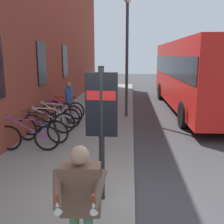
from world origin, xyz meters
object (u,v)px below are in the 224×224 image
at_px(bicycle_mid_rack, 56,118).
at_px(bicycle_beside_lamp, 65,109).
at_px(bicycle_far_end, 28,137).
at_px(bicycle_end_of_row, 42,130).
at_px(pedestrian_crossing_street, 96,91).
at_px(pedestrian_by_facade, 69,98).
at_px(transit_info_sign, 102,114).
at_px(street_lamp, 127,47).
at_px(city_bus, 195,72).
at_px(tourist_with_hotdogs, 80,198).
at_px(bicycle_by_door, 48,123).
at_px(bicycle_under_window, 61,113).

xyz_separation_m(bicycle_mid_rack, bicycle_beside_lamp, (1.50, 0.05, 0.00)).
relative_size(bicycle_far_end, bicycle_end_of_row, 1.02).
bearing_deg(pedestrian_crossing_street, pedestrian_by_facade, 156.70).
xyz_separation_m(bicycle_end_of_row, bicycle_beside_lamp, (3.07, 0.07, -0.00)).
relative_size(transit_info_sign, pedestrian_by_facade, 1.51).
relative_size(pedestrian_crossing_street, street_lamp, 0.35).
distance_m(city_bus, tourist_with_hotdogs, 11.18).
height_order(pedestrian_by_facade, tourist_with_hotdogs, tourist_with_hotdogs).
xyz_separation_m(bicycle_beside_lamp, tourist_with_hotdogs, (-7.84, -2.18, 0.60)).
height_order(pedestrian_crossing_street, tourist_with_hotdogs, pedestrian_crossing_street).
bearing_deg(bicycle_by_door, pedestrian_crossing_street, -18.87).
relative_size(city_bus, pedestrian_by_facade, 6.62).
height_order(transit_info_sign, city_bus, city_bus).
bearing_deg(tourist_with_hotdogs, street_lamp, -2.39).
distance_m(bicycle_end_of_row, bicycle_beside_lamp, 3.07).
xyz_separation_m(bicycle_by_door, bicycle_mid_rack, (0.79, -0.04, 0.00)).
bearing_deg(bicycle_mid_rack, transit_info_sign, -154.94).
bearing_deg(bicycle_mid_rack, bicycle_by_door, 177.09).
height_order(bicycle_far_end, bicycle_beside_lamp, same).
distance_m(transit_info_sign, city_bus, 9.55).
bearing_deg(transit_info_sign, street_lamp, -2.53).
xyz_separation_m(bicycle_far_end, pedestrian_by_facade, (3.06, -0.43, 0.58)).
height_order(bicycle_mid_rack, city_bus, city_bus).
xyz_separation_m(pedestrian_crossing_street, tourist_with_hotdogs, (-8.93, -1.01, -0.04)).
height_order(bicycle_beside_lamp, pedestrian_crossing_street, pedestrian_crossing_street).
xyz_separation_m(bicycle_end_of_row, street_lamp, (3.65, -2.46, 2.53)).
bearing_deg(tourist_with_hotdogs, pedestrian_by_facade, 14.35).
distance_m(bicycle_end_of_row, bicycle_under_window, 2.27).
bearing_deg(bicycle_by_door, street_lamp, -41.30).
distance_m(bicycle_end_of_row, city_bus, 8.27).
distance_m(bicycle_mid_rack, bicycle_beside_lamp, 1.50).
bearing_deg(bicycle_by_door, bicycle_far_end, 177.08).
bearing_deg(bicycle_mid_rack, city_bus, -54.02).
height_order(pedestrian_crossing_street, pedestrian_by_facade, pedestrian_crossing_street).
bearing_deg(bicycle_mid_rack, pedestrian_by_facade, -23.19).
relative_size(bicycle_by_door, tourist_with_hotdogs, 1.07).
relative_size(bicycle_by_door, bicycle_under_window, 0.97).
bearing_deg(transit_info_sign, bicycle_under_window, 22.43).
distance_m(bicycle_under_window, street_lamp, 3.82).
height_order(bicycle_end_of_row, tourist_with_hotdogs, tourist_with_hotdogs).
distance_m(bicycle_under_window, bicycle_beside_lamp, 0.80).
xyz_separation_m(bicycle_beside_lamp, street_lamp, (0.58, -2.53, 2.53)).
xyz_separation_m(bicycle_under_window, tourist_with_hotdogs, (-7.04, -2.16, 0.60)).
bearing_deg(pedestrian_by_facade, bicycle_mid_rack, 156.81).
height_order(bicycle_end_of_row, street_lamp, street_lamp).
height_order(bicycle_under_window, city_bus, city_bus).
distance_m(bicycle_end_of_row, bicycle_by_door, 0.79).
xyz_separation_m(bicycle_end_of_row, city_bus, (5.76, -5.76, 1.41)).
relative_size(bicycle_end_of_row, street_lamp, 0.36).
bearing_deg(street_lamp, bicycle_by_door, 138.70).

